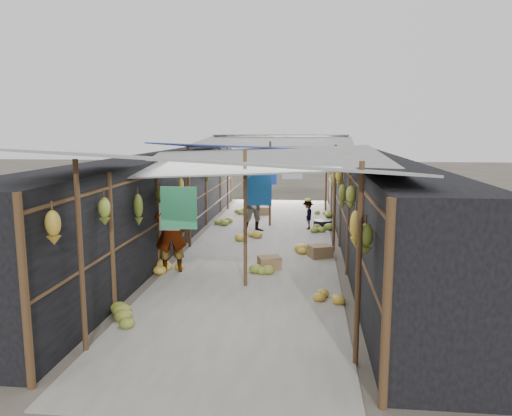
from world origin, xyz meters
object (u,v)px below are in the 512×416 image
at_px(black_basin, 323,223).
at_px(vendor_seated, 308,215).
at_px(vendor_elderly, 171,231).
at_px(shopper_blue, 256,204).
at_px(crate_near, 269,263).

distance_m(black_basin, vendor_seated, 0.89).
bearing_deg(vendor_elderly, shopper_blue, -123.28).
height_order(shopper_blue, vendor_seated, shopper_blue).
distance_m(crate_near, vendor_seated, 4.41).
bearing_deg(vendor_seated, vendor_elderly, -31.90).
bearing_deg(crate_near, black_basin, 57.56).
height_order(crate_near, vendor_elderly, vendor_elderly).
relative_size(crate_near, shopper_blue, 0.28).
bearing_deg(black_basin, vendor_elderly, -121.05).
xyz_separation_m(black_basin, shopper_blue, (-1.96, -1.14, 0.72)).
bearing_deg(shopper_blue, crate_near, -100.64).
bearing_deg(vendor_seated, black_basin, 144.28).
distance_m(vendor_elderly, vendor_seated, 5.56).
xyz_separation_m(vendor_elderly, vendor_seated, (2.82, 4.77, -0.44)).
bearing_deg(vendor_elderly, black_basin, -137.28).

